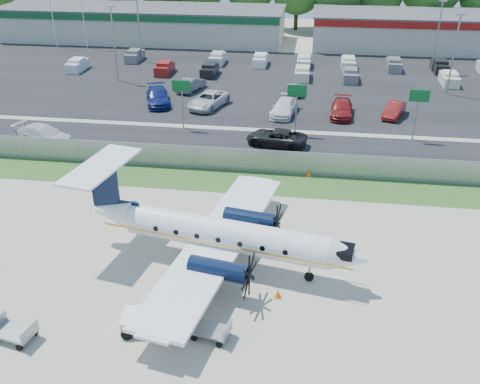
# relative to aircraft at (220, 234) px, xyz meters

# --- Properties ---
(ground) EXTENTS (170.00, 170.00, 0.00)m
(ground) POSITION_rel_aircraft_xyz_m (0.52, -0.94, -2.12)
(ground) COLOR #B2A996
(ground) RESTS_ON ground
(grass_verge) EXTENTS (170.00, 4.00, 0.02)m
(grass_verge) POSITION_rel_aircraft_xyz_m (0.52, 11.06, -2.11)
(grass_verge) COLOR #2D561E
(grass_verge) RESTS_ON ground
(access_road) EXTENTS (170.00, 8.00, 0.02)m
(access_road) POSITION_rel_aircraft_xyz_m (0.52, 18.06, -2.10)
(access_road) COLOR black
(access_road) RESTS_ON ground
(parking_lot) EXTENTS (170.00, 32.00, 0.02)m
(parking_lot) POSITION_rel_aircraft_xyz_m (0.52, 39.06, -2.10)
(parking_lot) COLOR black
(parking_lot) RESTS_ON ground
(perimeter_fence) EXTENTS (120.00, 0.06, 1.99)m
(perimeter_fence) POSITION_rel_aircraft_xyz_m (0.52, 13.06, -1.11)
(perimeter_fence) COLOR gray
(perimeter_fence) RESTS_ON ground
(building_west) EXTENTS (46.40, 12.40, 5.24)m
(building_west) POSITION_rel_aircraft_xyz_m (-23.48, 61.04, 0.52)
(building_west) COLOR #BAB7A8
(building_west) RESTS_ON ground
(building_east) EXTENTS (44.40, 12.40, 5.24)m
(building_east) POSITION_rel_aircraft_xyz_m (26.52, 61.04, 0.52)
(building_east) COLOR #BAB7A8
(building_east) RESTS_ON ground
(sign_left) EXTENTS (1.80, 0.26, 5.00)m
(sign_left) POSITION_rel_aircraft_xyz_m (-7.48, 21.96, 1.50)
(sign_left) COLOR gray
(sign_left) RESTS_ON ground
(sign_mid) EXTENTS (1.80, 0.26, 5.00)m
(sign_mid) POSITION_rel_aircraft_xyz_m (3.52, 21.96, 1.50)
(sign_mid) COLOR gray
(sign_mid) RESTS_ON ground
(sign_right) EXTENTS (1.80, 0.26, 5.00)m
(sign_right) POSITION_rel_aircraft_xyz_m (14.52, 21.96, 1.50)
(sign_right) COLOR gray
(sign_right) RESTS_ON ground
(flagpole_west) EXTENTS (1.06, 0.12, 10.00)m
(flagpole_west) POSITION_rel_aircraft_xyz_m (-35.41, 54.06, 3.53)
(flagpole_west) COLOR white
(flagpole_west) RESTS_ON ground
(flagpole_east) EXTENTS (1.06, 0.12, 10.00)m
(flagpole_east) POSITION_rel_aircraft_xyz_m (-30.41, 54.06, 3.53)
(flagpole_east) COLOR white
(flagpole_east) RESTS_ON ground
(light_pole_nw) EXTENTS (0.90, 0.35, 9.09)m
(light_pole_nw) POSITION_rel_aircraft_xyz_m (-19.48, 37.06, 3.12)
(light_pole_nw) COLOR gray
(light_pole_nw) RESTS_ON ground
(light_pole_ne) EXTENTS (0.90, 0.35, 9.09)m
(light_pole_ne) POSITION_rel_aircraft_xyz_m (20.52, 37.06, 3.12)
(light_pole_ne) COLOR gray
(light_pole_ne) RESTS_ON ground
(light_pole_sw) EXTENTS (0.90, 0.35, 9.09)m
(light_pole_sw) POSITION_rel_aircraft_xyz_m (-19.48, 47.06, 3.12)
(light_pole_sw) COLOR gray
(light_pole_sw) RESTS_ON ground
(light_pole_se) EXTENTS (0.90, 0.35, 9.09)m
(light_pole_se) POSITION_rel_aircraft_xyz_m (20.52, 47.06, 3.12)
(light_pole_se) COLOR gray
(light_pole_se) RESTS_ON ground
(tree_line) EXTENTS (112.00, 6.00, 14.00)m
(tree_line) POSITION_rel_aircraft_xyz_m (0.52, 73.06, -2.12)
(tree_line) COLOR #285E1B
(tree_line) RESTS_ON ground
(aircraft) EXTENTS (17.94, 17.59, 5.48)m
(aircraft) POSITION_rel_aircraft_xyz_m (0.00, 0.00, 0.00)
(aircraft) COLOR white
(aircraft) RESTS_ON ground
(pushback_tug) EXTENTS (2.65, 2.07, 1.33)m
(pushback_tug) POSITION_rel_aircraft_xyz_m (-2.64, -6.18, -1.48)
(pushback_tug) COLOR white
(pushback_tug) RESTS_ON ground
(baggage_cart_near) EXTENTS (2.29, 1.65, 1.09)m
(baggage_cart_near) POSITION_rel_aircraft_xyz_m (-9.08, -7.86, -1.61)
(baggage_cart_near) COLOR gray
(baggage_cart_near) RESTS_ON ground
(baggage_cart_far) EXTENTS (2.14, 1.54, 1.02)m
(baggage_cart_far) POSITION_rel_aircraft_xyz_m (0.60, -6.36, -1.64)
(baggage_cart_far) COLOR gray
(baggage_cart_far) RESTS_ON ground
(cone_nose) EXTENTS (0.39, 0.39, 0.55)m
(cone_nose) POSITION_rel_aircraft_xyz_m (3.73, -2.79, -1.86)
(cone_nose) COLOR orange
(cone_nose) RESTS_ON ground
(cone_starboard_wing) EXTENTS (0.41, 0.41, 0.58)m
(cone_starboard_wing) POSITION_rel_aircraft_xyz_m (5.05, 12.84, -1.84)
(cone_starboard_wing) COLOR orange
(cone_starboard_wing) RESTS_ON ground
(road_car_west) EXTENTS (6.36, 4.27, 1.71)m
(road_car_west) POSITION_rel_aircraft_xyz_m (-19.22, 16.34, -2.12)
(road_car_west) COLOR silver
(road_car_west) RESTS_ON ground
(road_car_mid) EXTENTS (5.90, 3.61, 1.53)m
(road_car_mid) POSITION_rel_aircraft_xyz_m (1.93, 18.90, -2.12)
(road_car_mid) COLOR black
(road_car_mid) RESTS_ON ground
(parked_car_a) EXTENTS (4.20, 6.37, 1.71)m
(parked_car_a) POSITION_rel_aircraft_xyz_m (-11.98, 28.86, -2.12)
(parked_car_a) COLOR navy
(parked_car_a) RESTS_ON ground
(parked_car_b) EXTENTS (4.40, 6.38, 1.62)m
(parked_car_b) POSITION_rel_aircraft_xyz_m (-6.20, 28.58, -2.12)
(parked_car_b) COLOR silver
(parked_car_b) RESTS_ON ground
(parked_car_c) EXTENTS (3.01, 5.75, 1.59)m
(parked_car_c) POSITION_rel_aircraft_xyz_m (2.10, 27.31, -2.12)
(parked_car_c) COLOR silver
(parked_car_c) RESTS_ON ground
(parked_car_d) EXTENTS (2.54, 5.55, 1.57)m
(parked_car_d) POSITION_rel_aircraft_xyz_m (8.06, 27.78, -2.12)
(parked_car_d) COLOR maroon
(parked_car_d) RESTS_ON ground
(parked_car_e) EXTENTS (2.99, 4.77, 1.49)m
(parked_car_e) POSITION_rel_aircraft_xyz_m (13.47, 28.28, -2.12)
(parked_car_e) COLOR maroon
(parked_car_e) RESTS_ON ground
(parked_car_f) EXTENTS (3.03, 5.02, 1.56)m
(parked_car_f) POSITION_rel_aircraft_xyz_m (-9.45, 34.29, -2.12)
(parked_car_f) COLOR #595B5E
(parked_car_f) RESTS_ON ground
(parked_car_g) EXTENTS (2.21, 4.12, 1.29)m
(parked_car_g) POSITION_rel_aircraft_xyz_m (2.79, 34.52, -2.12)
(parked_car_g) COLOR #595B5E
(parked_car_g) RESTS_ON ground
(far_parking_rows) EXTENTS (56.00, 10.00, 1.60)m
(far_parking_rows) POSITION_rel_aircraft_xyz_m (0.52, 44.06, -2.12)
(far_parking_rows) COLOR gray
(far_parking_rows) RESTS_ON ground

